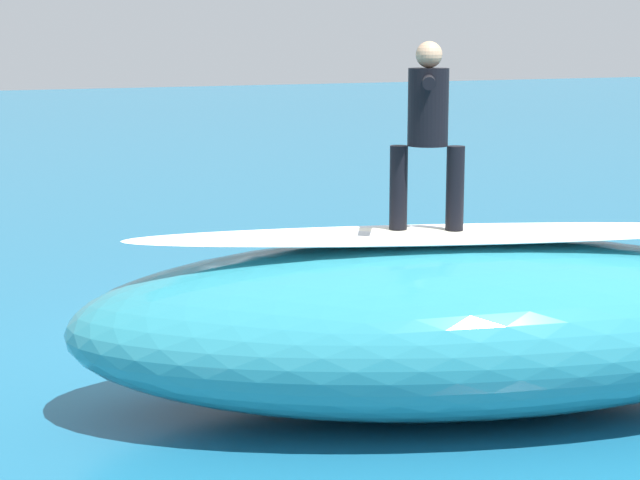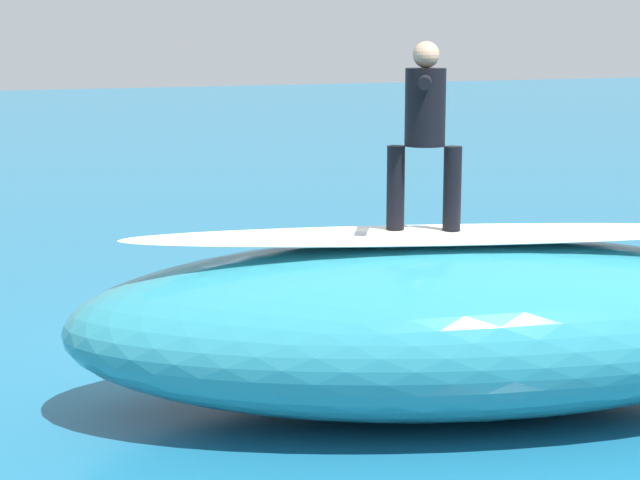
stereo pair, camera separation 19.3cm
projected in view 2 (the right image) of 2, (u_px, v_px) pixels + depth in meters
ground_plane at (306, 336)px, 12.75m from camera, size 120.00×120.00×0.00m
wave_crest at (443, 324)px, 10.16m from camera, size 7.43×5.01×1.58m
wave_foam_lip at (445, 235)px, 10.01m from camera, size 5.84×2.89×0.08m
surfboard_riding at (423, 235)px, 9.99m from camera, size 2.01×1.53×0.09m
surfer_riding at (425, 121)px, 9.80m from camera, size 0.92×1.40×1.67m
surfboard_paddling at (244, 316)px, 13.48m from camera, size 1.64×1.86×0.08m
surfer_paddling at (235, 302)px, 13.50m from camera, size 1.11×1.32×0.28m
foam_patch_mid at (470, 327)px, 12.89m from camera, size 1.28×1.23×0.12m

